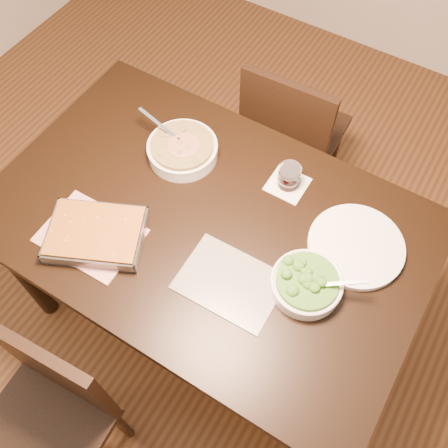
% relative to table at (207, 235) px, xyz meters
% --- Properties ---
extents(ground, '(4.00, 4.00, 0.00)m').
position_rel_table_xyz_m(ground, '(0.00, 0.00, -0.65)').
color(ground, '#452713').
rests_on(ground, ground).
extents(table, '(1.40, 0.90, 0.75)m').
position_rel_table_xyz_m(table, '(0.00, 0.00, 0.00)').
color(table, black).
rests_on(table, ground).
extents(magazine_a, '(0.30, 0.23, 0.01)m').
position_rel_table_xyz_m(magazine_a, '(-0.28, -0.24, 0.10)').
color(magazine_a, '#AC3132').
rests_on(magazine_a, table).
extents(magazine_b, '(0.30, 0.22, 0.01)m').
position_rel_table_xyz_m(magazine_b, '(0.18, -0.15, 0.10)').
color(magazine_b, '#292A31').
rests_on(magazine_b, table).
extents(coaster, '(0.12, 0.12, 0.00)m').
position_rel_table_xyz_m(coaster, '(0.16, 0.26, 0.10)').
color(coaster, white).
rests_on(coaster, table).
extents(stew_bowl, '(0.27, 0.24, 0.09)m').
position_rel_table_xyz_m(stew_bowl, '(-0.21, 0.18, 0.13)').
color(stew_bowl, white).
rests_on(stew_bowl, table).
extents(broccoli_bowl, '(0.23, 0.21, 0.08)m').
position_rel_table_xyz_m(broccoli_bowl, '(0.37, -0.04, 0.12)').
color(broccoli_bowl, white).
rests_on(broccoli_bowl, table).
extents(baking_dish, '(0.36, 0.32, 0.05)m').
position_rel_table_xyz_m(baking_dish, '(-0.25, -0.23, 0.12)').
color(baking_dish, silver).
rests_on(baking_dish, table).
extents(wine_tumbler, '(0.07, 0.07, 0.08)m').
position_rel_table_xyz_m(wine_tumbler, '(0.16, 0.26, 0.14)').
color(wine_tumbler, black).
rests_on(wine_tumbler, coaster).
extents(dinner_plate, '(0.30, 0.30, 0.02)m').
position_rel_table_xyz_m(dinner_plate, '(0.45, 0.16, 0.11)').
color(dinner_plate, white).
rests_on(dinner_plate, table).
extents(chair_near, '(0.41, 0.41, 0.82)m').
position_rel_table_xyz_m(chair_near, '(-0.15, -0.71, -0.20)').
color(chair_near, black).
rests_on(chair_near, ground).
extents(chair_far, '(0.40, 0.40, 0.83)m').
position_rel_table_xyz_m(chair_far, '(-0.03, 0.71, -0.19)').
color(chair_far, black).
rests_on(chair_far, ground).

